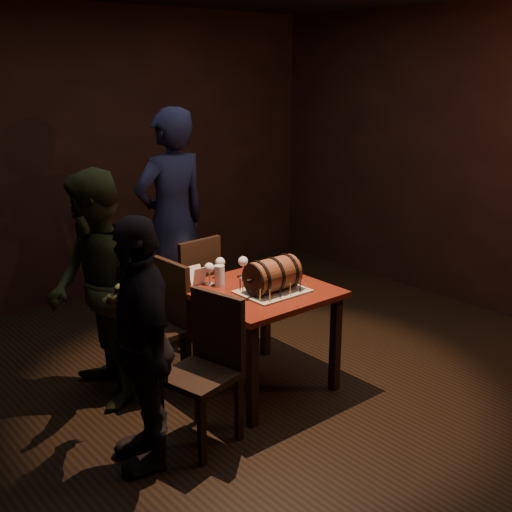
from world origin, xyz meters
The scene contains 16 objects.
room_shell centered at (0.00, 0.00, 1.40)m, with size 5.04×5.04×2.80m.
pub_table centered at (-0.15, -0.06, 0.64)m, with size 0.90×0.90×0.75m.
cake_board centered at (-0.13, -0.17, 0.76)m, with size 0.45×0.35×0.01m, color #A99D88.
barrel_cake centered at (-0.13, -0.17, 0.88)m, with size 0.41×0.24×0.24m.
birthday_candles centered at (-0.13, -0.17, 0.80)m, with size 0.40×0.30×0.09m.
wine_glass_left centered at (-0.37, 0.23, 0.87)m, with size 0.07×0.07×0.16m.
wine_glass_mid centered at (-0.23, 0.29, 0.87)m, with size 0.07×0.07×0.16m.
wine_glass_right centered at (-0.09, 0.20, 0.87)m, with size 0.07×0.07×0.16m.
pint_of_ale centered at (-0.33, 0.16, 0.82)m, with size 0.07×0.07×0.15m.
menu_card centered at (-0.43, 0.29, 0.81)m, with size 0.10×0.05×0.13m, color white, non-canonical shape.
chair_back centered at (-0.11, 0.83, 0.52)m, with size 0.43×0.43×0.93m.
chair_left_rear centered at (-0.69, 0.38, 0.52)m, with size 0.42×0.42×0.93m.
chair_left_front centered at (-0.82, -0.37, 0.52)m, with size 0.48×0.48×0.93m.
person_back centered at (-0.01, 1.27, 0.96)m, with size 0.70×0.46×1.92m, color #1B1C36.
person_left_rear centered at (-1.10, 0.48, 0.81)m, with size 0.78×0.61×1.61m, color #33391C.
person_left_front centered at (-1.24, -0.33, 0.74)m, with size 0.87×0.36×1.49m, color black.
Camera 1 is at (-2.86, -3.28, 2.25)m, focal length 45.00 mm.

